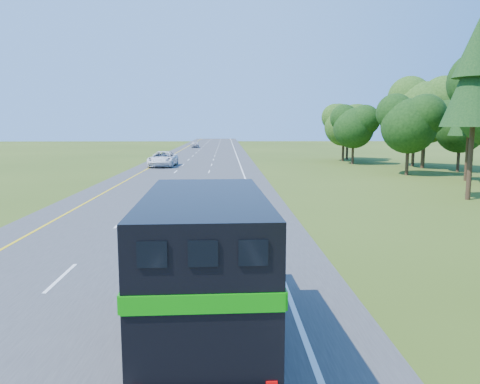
# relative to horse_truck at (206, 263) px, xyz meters

# --- Properties ---
(road) EXTENTS (15.00, 260.00, 0.04)m
(road) POSITION_rel_horse_truck_xyz_m (-3.18, 43.80, -1.92)
(road) COLOR #38383A
(road) RESTS_ON ground
(lane_markings) EXTENTS (11.15, 260.00, 0.01)m
(lane_markings) POSITION_rel_horse_truck_xyz_m (-3.18, 43.80, -1.90)
(lane_markings) COLOR yellow
(lane_markings) RESTS_ON road
(horse_truck) EXTENTS (2.78, 8.12, 3.56)m
(horse_truck) POSITION_rel_horse_truck_xyz_m (0.00, 0.00, 0.00)
(horse_truck) COLOR black
(horse_truck) RESTS_ON road
(white_suv) EXTENTS (3.29, 6.74, 1.85)m
(white_suv) POSITION_rel_horse_truck_xyz_m (-7.29, 47.58, -0.98)
(white_suv) COLOR white
(white_suv) RESTS_ON road
(far_car) EXTENTS (2.11, 4.55, 1.51)m
(far_car) POSITION_rel_horse_truck_xyz_m (-6.60, 98.16, -1.15)
(far_car) COLOR #B0B0B7
(far_car) RESTS_ON road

